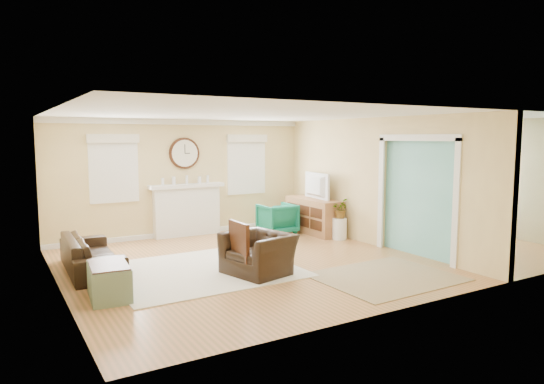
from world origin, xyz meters
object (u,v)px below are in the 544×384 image
object	(u,v)px
green_chair	(277,219)
credenza	(313,216)
sofa	(92,254)
eames_chair	(258,254)
dining_table	(416,222)

from	to	relation	value
green_chair	credenza	xyz separation A→B (m)	(0.77, -0.34, 0.05)
sofa	green_chair	distance (m)	4.41
green_chair	eames_chair	bearing A→B (deg)	53.81
sofa	dining_table	distance (m)	6.81
green_chair	dining_table	size ratio (longest dim) A/B	0.41
green_chair	credenza	size ratio (longest dim) A/B	0.48
eames_chair	dining_table	world-z (taller)	eames_chair
eames_chair	credenza	bearing A→B (deg)	115.60
green_chair	dining_table	bearing A→B (deg)	144.05
sofa	credenza	size ratio (longest dim) A/B	1.24
sofa	eames_chair	distance (m)	2.77
sofa	dining_table	size ratio (longest dim) A/B	1.07
eames_chair	sofa	bearing A→B (deg)	-138.55
credenza	dining_table	size ratio (longest dim) A/B	0.86
sofa	credenza	distance (m)	5.10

